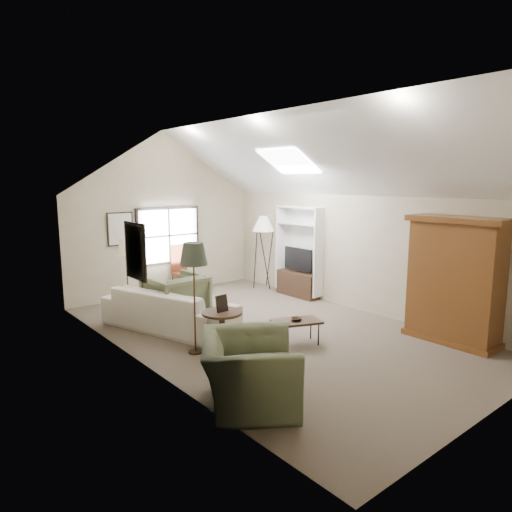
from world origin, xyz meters
TOP-DOWN VIEW (x-y plane):
  - room_shell at (0.00, 0.00)m, footprint 5.01×8.01m
  - window at (0.10, 3.96)m, footprint 1.72×0.08m
  - skylight at (1.30, 0.90)m, footprint 0.80×1.20m
  - wall_art at (-1.88, 1.94)m, footprint 1.97×3.71m
  - armoire at (2.18, -2.40)m, footprint 0.60×1.50m
  - tv_alcove at (2.34, 1.60)m, footprint 0.32×1.30m
  - media_console at (2.32, 1.60)m, footprint 0.34×1.18m
  - tv_panel at (2.32, 1.60)m, footprint 0.05×0.90m
  - sofa at (-1.32, 1.40)m, footprint 1.85×2.88m
  - armchair_near at (-2.02, -1.92)m, footprint 1.72×1.76m
  - armchair_far at (-1.05, 1.66)m, footprint 1.10×1.13m
  - coffee_table at (-0.05, -0.77)m, footprint 0.95×0.74m
  - bowl at (-0.05, -0.77)m, footprint 0.26×0.26m
  - side_table at (-1.22, -0.20)m, footprint 0.85×0.85m
  - side_chair at (0.35, 3.70)m, footprint 0.50×0.50m
  - tripod_lamp at (2.20, 2.77)m, footprint 0.70×0.70m
  - dark_lamp at (-1.62, 0.00)m, footprint 0.57×0.57m
  - tan_lamp at (-1.62, 2.60)m, footprint 0.43×0.43m

SIDE VIEW (x-z plane):
  - coffee_table at x=-0.05m, z-range 0.00..0.43m
  - media_console at x=2.32m, z-range 0.00..0.60m
  - side_table at x=-1.22m, z-range 0.00..0.67m
  - sofa at x=-1.32m, z-range 0.00..0.78m
  - armchair_near at x=-2.02m, z-range 0.00..0.87m
  - bowl at x=-0.05m, z-range 0.43..0.47m
  - armchair_far at x=-1.05m, z-range 0.00..0.98m
  - side_chair at x=0.35m, z-range 0.00..1.21m
  - tan_lamp at x=-1.62m, z-range 0.00..1.68m
  - tv_panel at x=2.32m, z-range 0.65..1.20m
  - dark_lamp at x=-1.62m, z-range 0.00..1.87m
  - tripod_lamp at x=2.20m, z-range 0.00..1.94m
  - armoire at x=2.18m, z-range 0.00..2.20m
  - tv_alcove at x=2.34m, z-range 0.10..2.20m
  - window at x=0.10m, z-range 0.74..2.16m
  - wall_art at x=-1.88m, z-range 1.29..2.17m
  - room_shell at x=0.00m, z-range 1.21..5.21m
  - skylight at x=1.30m, z-range 2.96..3.48m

